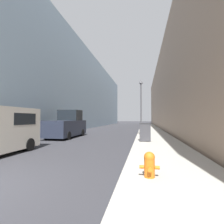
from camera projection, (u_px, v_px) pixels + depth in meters
The scene contains 7 objects.
sidewalk_right at pixel (151, 132), 20.54m from camera, with size 3.00×60.00×0.14m.
building_left_glass at pixel (60, 91), 31.44m from camera, with size 12.00×60.00×13.02m.
building_right_stone at pixel (199, 91), 27.26m from camera, with size 12.00×60.00×11.76m.
fire_hydrant at pixel (149, 164), 4.45m from camera, with size 0.51×0.39×0.65m.
trash_bin at pixel (145, 132), 11.46m from camera, with size 0.73×0.58×1.20m.
lamppost at pixel (141, 101), 15.80m from camera, with size 0.37×0.37×5.06m.
pickup_truck at pixel (67, 126), 15.18m from camera, with size 2.04×4.95×2.39m.
Camera 1 is at (4.19, -3.10, 1.65)m, focal length 28.00 mm.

